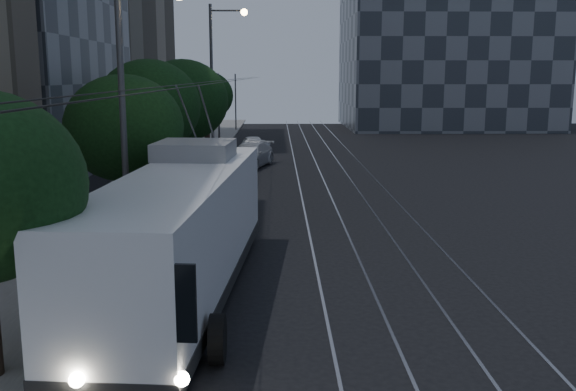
% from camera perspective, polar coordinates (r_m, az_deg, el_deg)
% --- Properties ---
extents(ground, '(120.00, 120.00, 0.00)m').
position_cam_1_polar(ground, '(19.64, 1.77, -6.79)').
color(ground, black).
rests_on(ground, ground).
extents(sidewalk, '(5.00, 90.00, 0.15)m').
position_cam_1_polar(sidewalk, '(39.70, -10.52, 2.07)').
color(sidewalk, slate).
rests_on(sidewalk, ground).
extents(tram_rails, '(4.52, 90.00, 0.02)m').
position_cam_1_polar(tram_rails, '(39.31, 4.02, 2.04)').
color(tram_rails, '#9D9CA4').
rests_on(tram_rails, ground).
extents(overhead_wires, '(2.23, 90.00, 6.00)m').
position_cam_1_polar(overhead_wires, '(39.00, -7.00, 7.03)').
color(overhead_wires, black).
rests_on(overhead_wires, ground).
extents(building_distant_right, '(22.00, 18.00, 24.00)m').
position_cam_1_polar(building_distant_right, '(76.35, 13.84, 14.97)').
color(building_distant_right, '#31363E').
rests_on(building_distant_right, ground).
extents(trolleybus, '(3.71, 13.09, 5.63)m').
position_cam_1_polar(trolleybus, '(17.38, -9.36, -3.12)').
color(trolleybus, silver).
rests_on(trolleybus, ground).
extents(pickup_silver, '(5.18, 6.89, 1.74)m').
position_cam_1_polar(pickup_silver, '(29.09, -7.64, 0.64)').
color(pickup_silver, gray).
rests_on(pickup_silver, ground).
extents(car_white_a, '(2.23, 3.83, 1.23)m').
position_cam_1_polar(car_white_a, '(33.26, -5.78, 1.48)').
color(car_white_a, '#BBBBC0').
rests_on(car_white_a, ground).
extents(car_white_b, '(3.52, 5.65, 1.53)m').
position_cam_1_polar(car_white_b, '(41.75, -3.43, 3.60)').
color(car_white_b, '#B2B2B6').
rests_on(car_white_b, ground).
extents(car_white_c, '(2.57, 3.95, 1.23)m').
position_cam_1_polar(car_white_c, '(46.58, -3.18, 4.15)').
color(car_white_c, silver).
rests_on(car_white_c, ground).
extents(car_white_d, '(2.16, 4.21, 1.37)m').
position_cam_1_polar(car_white_d, '(48.53, -3.09, 4.50)').
color(car_white_d, silver).
rests_on(car_white_d, ground).
extents(tree_1, '(4.34, 4.34, 5.93)m').
position_cam_1_polar(tree_1, '(24.28, -14.34, 5.78)').
color(tree_1, black).
rests_on(tree_1, ground).
extents(tree_2, '(4.51, 4.51, 6.58)m').
position_cam_1_polar(tree_2, '(28.85, -12.24, 7.73)').
color(tree_2, black).
rests_on(tree_2, ground).
extents(tree_3, '(5.39, 5.39, 6.83)m').
position_cam_1_polar(tree_3, '(38.95, -9.32, 8.32)').
color(tree_3, black).
rests_on(tree_3, ground).
extents(tree_4, '(4.82, 4.82, 6.27)m').
position_cam_1_polar(tree_4, '(46.06, -8.66, 8.31)').
color(tree_4, black).
rests_on(tree_4, ground).
extents(tree_5, '(4.26, 4.26, 6.20)m').
position_cam_1_polar(tree_5, '(51.61, -7.28, 8.78)').
color(tree_5, black).
rests_on(tree_5, ground).
extents(streetlamp_near, '(2.16, 0.44, 8.75)m').
position_cam_1_polar(streetlamp_near, '(20.51, -13.47, 8.84)').
color(streetlamp_near, '#505052').
rests_on(streetlamp_near, ground).
extents(streetlamp_far, '(2.50, 0.44, 10.39)m').
position_cam_1_polar(streetlamp_far, '(43.03, -6.25, 11.07)').
color(streetlamp_far, '#505052').
rests_on(streetlamp_far, ground).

